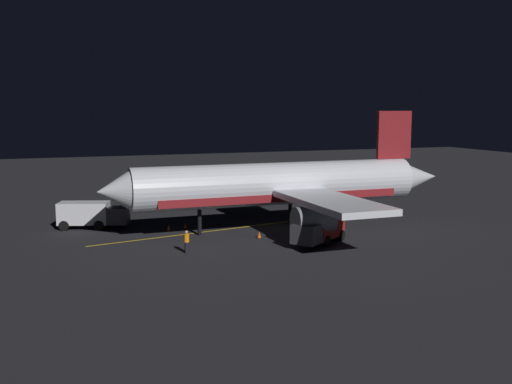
# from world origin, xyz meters

# --- Properties ---
(ground_plane) EXTENTS (180.00, 180.00, 0.20)m
(ground_plane) POSITION_xyz_m (0.00, 0.00, -0.10)
(ground_plane) COLOR black
(apron_guide_stripe) EXTENTS (5.68, 25.63, 0.01)m
(apron_guide_stripe) POSITION_xyz_m (1.71, 4.00, 0.00)
(apron_guide_stripe) COLOR gold
(apron_guide_stripe) RESTS_ON ground_plane
(airliner) EXTENTS (28.11, 32.71, 10.58)m
(airliner) POSITION_xyz_m (-0.00, -0.55, 3.95)
(airliner) COLOR silver
(airliner) RESTS_ON ground_plane
(baggage_truck) EXTENTS (3.99, 6.54, 2.41)m
(baggage_truck) POSITION_xyz_m (6.36, 15.62, 1.25)
(baggage_truck) COLOR silver
(baggage_truck) RESTS_ON ground_plane
(catering_truck) EXTENTS (4.99, 5.75, 2.60)m
(catering_truck) POSITION_xyz_m (-6.58, -1.02, 1.31)
(catering_truck) COLOR maroon
(catering_truck) RESTS_ON ground_plane
(ground_crew_worker) EXTENTS (0.40, 0.40, 1.74)m
(ground_crew_worker) POSITION_xyz_m (-5.94, 9.84, 0.89)
(ground_crew_worker) COLOR black
(ground_crew_worker) RESTS_ON ground_plane
(traffic_cone_near_left) EXTENTS (0.50, 0.50, 0.55)m
(traffic_cone_near_left) POSITION_xyz_m (3.40, 7.58, 0.25)
(traffic_cone_near_left) COLOR #EA590F
(traffic_cone_near_left) RESTS_ON ground_plane
(traffic_cone_near_right) EXTENTS (0.50, 0.50, 0.55)m
(traffic_cone_near_right) POSITION_xyz_m (2.80, 9.27, 0.25)
(traffic_cone_near_right) COLOR #EA590F
(traffic_cone_near_right) RESTS_ON ground_plane
(traffic_cone_under_wing) EXTENTS (0.50, 0.50, 0.55)m
(traffic_cone_under_wing) POSITION_xyz_m (-2.84, 2.79, 0.25)
(traffic_cone_under_wing) COLOR #EA590F
(traffic_cone_under_wing) RESTS_ON ground_plane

